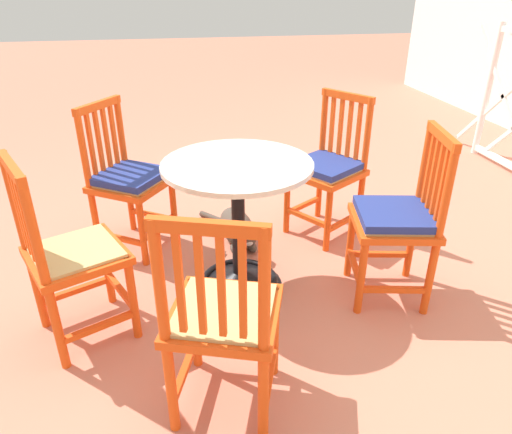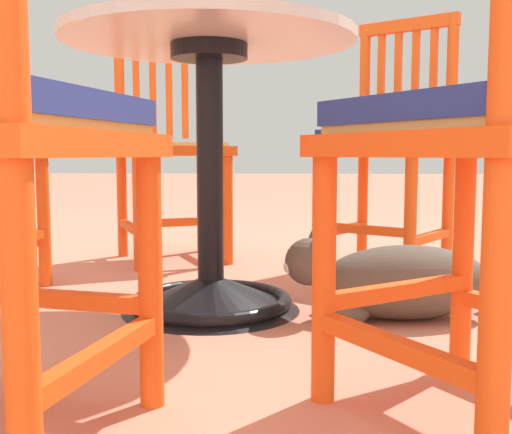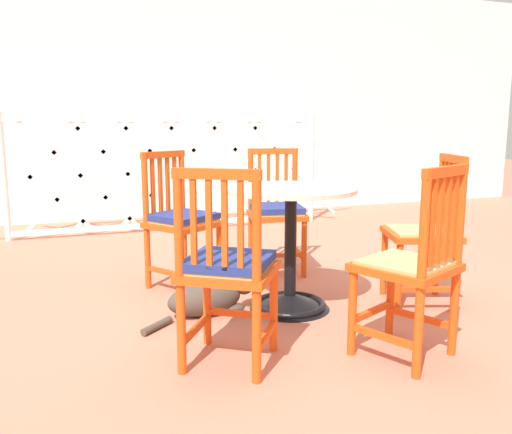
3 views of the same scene
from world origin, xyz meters
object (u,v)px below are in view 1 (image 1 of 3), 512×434
(orange_chair_by_planter, at_px, (328,169))
(orange_chair_facing_out, at_px, (223,319))
(orange_chair_near_fence, at_px, (70,257))
(cafe_table, at_px, (239,241))
(orange_chair_tucked_in, at_px, (128,181))
(tabby_cat, at_px, (238,229))
(orange_chair_at_corner, at_px, (398,220))

(orange_chair_by_planter, xyz_separation_m, orange_chair_facing_out, (1.32, -0.85, -0.01))
(orange_chair_by_planter, height_order, orange_chair_near_fence, same)
(cafe_table, xyz_separation_m, orange_chair_facing_out, (0.81, -0.18, 0.15))
(orange_chair_tucked_in, distance_m, tabby_cat, 0.74)
(orange_chair_at_corner, bearing_deg, orange_chair_facing_out, -58.88)
(orange_chair_facing_out, bearing_deg, orange_chair_by_planter, 147.43)
(orange_chair_tucked_in, height_order, tabby_cat, orange_chair_tucked_in)
(orange_chair_tucked_in, bearing_deg, orange_chair_by_planter, 87.82)
(orange_chair_tucked_in, bearing_deg, orange_chair_facing_out, 16.25)
(orange_chair_near_fence, relative_size, tabby_cat, 1.28)
(orange_chair_tucked_in, distance_m, orange_chair_near_fence, 0.85)
(orange_chair_near_fence, bearing_deg, orange_chair_at_corner, 91.15)
(orange_chair_facing_out, bearing_deg, cafe_table, 167.20)
(orange_chair_by_planter, xyz_separation_m, orange_chair_at_corner, (0.74, 0.12, 0.00))
(cafe_table, bearing_deg, orange_chair_near_fence, -72.11)
(tabby_cat, bearing_deg, orange_chair_near_fence, -49.95)
(orange_chair_near_fence, bearing_deg, orange_chair_facing_out, 48.15)
(orange_chair_facing_out, bearing_deg, orange_chair_tucked_in, -163.75)
(tabby_cat, bearing_deg, orange_chair_tucked_in, -97.90)
(cafe_table, distance_m, orange_chair_at_corner, 0.83)
(orange_chair_near_fence, distance_m, orange_chair_at_corner, 1.58)
(orange_chair_at_corner, height_order, tabby_cat, orange_chair_at_corner)
(orange_chair_tucked_in, relative_size, orange_chair_facing_out, 1.00)
(orange_chair_by_planter, height_order, orange_chair_facing_out, same)
(cafe_table, relative_size, orange_chair_facing_out, 0.83)
(orange_chair_near_fence, bearing_deg, orange_chair_by_planter, 117.82)
(orange_chair_tucked_in, distance_m, orange_chair_at_corner, 1.58)
(tabby_cat, bearing_deg, orange_chair_by_planter, 94.11)
(orange_chair_near_fence, bearing_deg, tabby_cat, 130.05)
(orange_chair_by_planter, distance_m, orange_chair_near_fence, 1.65)
(cafe_table, height_order, orange_chair_by_planter, orange_chair_by_planter)
(cafe_table, relative_size, orange_chair_at_corner, 0.83)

